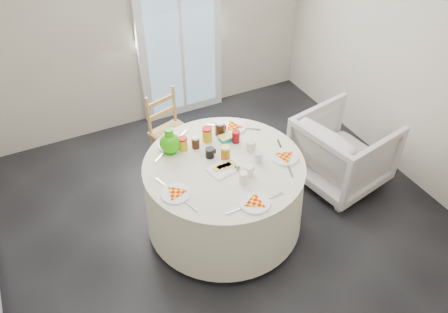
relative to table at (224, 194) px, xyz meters
name	(u,v)px	position (x,y,z in m)	size (l,w,h in m)	color
floor	(226,226)	(0.00, -0.04, -0.38)	(4.00, 4.00, 0.00)	black
wall_back	(141,14)	(0.00, 1.96, 0.93)	(4.00, 0.02, 2.60)	#BCB5A3
wall_right	(427,52)	(2.00, -0.04, 0.93)	(0.02, 4.00, 2.60)	#BCB5A3
glass_door	(179,31)	(0.40, 1.91, 0.68)	(1.00, 0.08, 2.10)	silver
table	(224,194)	(0.00, 0.00, 0.00)	(1.38, 1.38, 0.70)	beige
wooden_chair	(172,128)	(-0.09, 0.99, 0.09)	(0.38, 0.36, 0.84)	#B47049
armchair	(343,150)	(1.31, 0.02, 0.02)	(0.79, 0.74, 0.82)	beige
place_settings	(224,159)	(0.00, 0.00, 0.40)	(1.26, 1.26, 0.02)	white
jar_cluster	(208,137)	(-0.01, 0.27, 0.45)	(0.52, 0.26, 0.15)	#A9571E
butter_tub	(226,135)	(0.16, 0.27, 0.41)	(0.13, 0.09, 0.05)	#0D99A5
green_pitcher	(170,138)	(-0.34, 0.34, 0.49)	(0.18, 0.18, 0.23)	#2FB407
cheese_platter	(225,164)	(-0.02, -0.06, 0.40)	(0.27, 0.17, 0.03)	white
mugs_glasses	(236,151)	(0.11, 0.01, 0.44)	(0.57, 0.57, 0.10)	#969696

